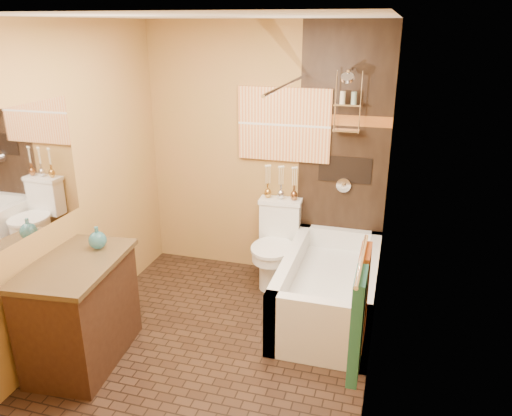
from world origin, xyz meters
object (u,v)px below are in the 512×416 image
(toilet, at_px, (276,244))
(sunset_painting, at_px, (284,125))
(vanity, at_px, (80,311))
(bathtub, at_px, (329,293))

(toilet, bearing_deg, sunset_painting, 86.79)
(vanity, bearing_deg, bathtub, 27.65)
(bathtub, height_order, vanity, vanity)
(bathtub, xyz_separation_m, toilet, (-0.60, 0.45, 0.20))
(sunset_painting, height_order, bathtub, sunset_painting)
(bathtub, height_order, toilet, toilet)
(sunset_painting, xyz_separation_m, bathtub, (0.60, -0.73, -1.33))
(sunset_painting, xyz_separation_m, toilet, (0.00, -0.27, -1.13))
(bathtub, distance_m, toilet, 0.78)
(toilet, distance_m, vanity, 1.95)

